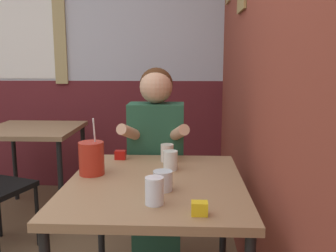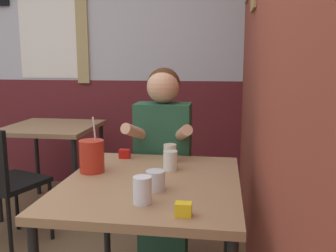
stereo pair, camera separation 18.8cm
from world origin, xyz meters
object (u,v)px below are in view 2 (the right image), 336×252
cocktail_pitcher (92,156)px  chair_near_window (1,177)px  background_table (52,136)px  person_seated (163,164)px  main_table (152,195)px

cocktail_pitcher → chair_near_window: bearing=148.5°
background_table → chair_near_window: (-0.03, -0.73, -0.14)m
chair_near_window → cocktail_pitcher: bearing=-12.1°
background_table → person_seated: 1.30m
chair_near_window → cocktail_pitcher: (0.84, -0.51, 0.31)m
main_table → chair_near_window: size_ratio=1.08×
main_table → background_table: (-1.13, 1.33, -0.02)m
person_seated → main_table: bearing=-86.1°
chair_near_window → cocktail_pitcher: 1.03m
person_seated → cocktail_pitcher: 0.61m
person_seated → cocktail_pitcher: size_ratio=4.49×
main_table → cocktail_pitcher: bearing=164.2°
chair_near_window → main_table: bearing=-8.2°
person_seated → cocktail_pitcher: bearing=-118.3°
main_table → person_seated: (-0.04, 0.61, -0.02)m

